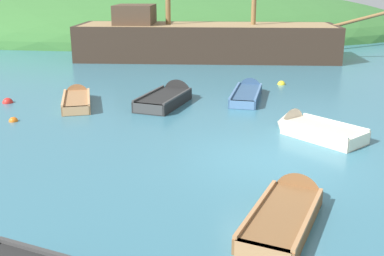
{
  "coord_description": "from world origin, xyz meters",
  "views": [
    {
      "loc": [
        -2.09,
        -11.51,
        4.5
      ],
      "look_at": [
        -2.06,
        2.0,
        0.24
      ],
      "focal_mm": 43.93,
      "sensor_mm": 36.0,
      "label": 1
    }
  ],
  "objects": [
    {
      "name": "ground_plane",
      "position": [
        0.0,
        0.0,
        0.0
      ],
      "size": [
        120.0,
        120.0,
        0.0
      ],
      "primitive_type": "plane",
      "color": "teal"
    },
    {
      "name": "shore_hill",
      "position": [
        -6.61,
        33.39,
        0.0
      ],
      "size": [
        50.33,
        27.7,
        8.11
      ],
      "primitive_type": "ellipsoid",
      "color": "#387033",
      "rests_on": "ground"
    },
    {
      "name": "sailing_ship",
      "position": [
        -1.38,
        16.52,
        0.77
      ],
      "size": [
        17.82,
        4.84,
        11.58
      ],
      "rotation": [
        0.0,
        0.0,
        -0.06
      ],
      "color": "#38281E",
      "rests_on": "ground"
    },
    {
      "name": "rowboat_far",
      "position": [
        0.16,
        7.02,
        0.11
      ],
      "size": [
        1.76,
        3.87,
        0.95
      ],
      "rotation": [
        0.0,
        0.0,
        1.35
      ],
      "color": "#335175",
      "rests_on": "ground"
    },
    {
      "name": "rowboat_portside",
      "position": [
        -2.97,
        6.09,
        0.14
      ],
      "size": [
        2.34,
        3.64,
        1.2
      ],
      "rotation": [
        0.0,
        0.0,
        1.22
      ],
      "color": "black",
      "rests_on": "ground"
    },
    {
      "name": "rowboat_near_dock",
      "position": [
        -6.51,
        5.93,
        0.11
      ],
      "size": [
        1.64,
        3.43,
        0.94
      ],
      "rotation": [
        0.0,
        0.0,
        1.78
      ],
      "color": "#9E7047",
      "rests_on": "ground"
    },
    {
      "name": "rowboat_outer_right",
      "position": [
        -0.15,
        -3.01,
        0.09
      ],
      "size": [
        2.32,
        3.42,
        1.02
      ],
      "rotation": [
        0.0,
        0.0,
        1.14
      ],
      "color": "brown",
      "rests_on": "ground"
    },
    {
      "name": "rowboat_outer_left",
      "position": [
        1.51,
        2.04,
        0.14
      ],
      "size": [
        2.77,
        2.96,
        1.12
      ],
      "rotation": [
        0.0,
        0.0,
        2.28
      ],
      "color": "beige",
      "rests_on": "ground"
    },
    {
      "name": "buoy_orange",
      "position": [
        -8.06,
        3.49,
        0.0
      ],
      "size": [
        0.3,
        0.3,
        0.3
      ],
      "primitive_type": "sphere",
      "color": "orange",
      "rests_on": "ground"
    },
    {
      "name": "buoy_yellow",
      "position": [
        1.95,
        9.3,
        0.0
      ],
      "size": [
        0.35,
        0.35,
        0.35
      ],
      "primitive_type": "sphere",
      "color": "yellow",
      "rests_on": "ground"
    },
    {
      "name": "buoy_red",
      "position": [
        -9.18,
        5.97,
        0.0
      ],
      "size": [
        0.4,
        0.4,
        0.4
      ],
      "primitive_type": "sphere",
      "color": "red",
      "rests_on": "ground"
    }
  ]
}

